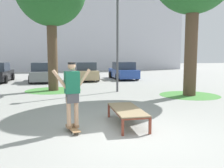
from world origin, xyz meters
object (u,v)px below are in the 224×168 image
object	(u,v)px
skateboard	(73,128)
car_blue	(123,71)
skate_box	(127,110)
car_tan	(85,72)
light_post	(118,22)
skater	(72,90)
car_grey	(43,73)

from	to	relation	value
skateboard	car_blue	bearing A→B (deg)	65.92
skate_box	skateboard	xyz separation A→B (m)	(-1.55, -0.19, -0.34)
car_tan	light_post	world-z (taller)	light_post
car_tan	car_blue	world-z (taller)	same
skater	car_blue	xyz separation A→B (m)	(6.09, 13.62, -0.38)
car_grey	car_blue	distance (m)	6.79
skate_box	skateboard	bearing A→B (deg)	-172.91
skateboard	light_post	world-z (taller)	light_post
car_grey	light_post	xyz separation A→B (m)	(3.96, -6.82, 3.13)
skater	car_grey	distance (m)	13.31
skate_box	car_grey	bearing A→B (deg)	99.75
skateboard	skater	xyz separation A→B (m)	(-0.00, 0.00, 0.99)
skate_box	car_tan	xyz separation A→B (m)	(1.14, 13.28, 0.28)
skateboard	car_grey	world-z (taller)	car_grey
light_post	skater	bearing A→B (deg)	-116.79
car_blue	light_post	size ratio (longest dim) A/B	0.74
skate_box	light_post	distance (m)	7.34
skate_box	car_blue	bearing A→B (deg)	71.34
skater	car_grey	world-z (taller)	skater
skateboard	car_blue	world-z (taller)	car_blue
light_post	skateboard	bearing A→B (deg)	-116.78
skate_box	light_post	xyz separation A→B (m)	(1.71, 6.27, 3.41)
car_grey	car_blue	bearing A→B (deg)	2.90
car_tan	light_post	xyz separation A→B (m)	(0.57, -7.01, 3.13)
skateboard	car_tan	distance (m)	13.76
skate_box	car_blue	distance (m)	14.18
skate_box	car_grey	world-z (taller)	car_grey
skater	light_post	size ratio (longest dim) A/B	0.29
skate_box	light_post	world-z (taller)	light_post
skateboard	skater	distance (m)	0.99
skate_box	car_tan	size ratio (longest dim) A/B	0.45
car_grey	light_post	size ratio (longest dim) A/B	0.73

